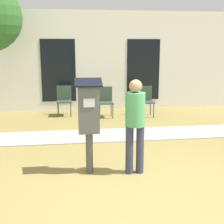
# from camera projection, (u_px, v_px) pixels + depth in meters

# --- Properties ---
(ground_plane) EXTENTS (40.00, 40.00, 0.00)m
(ground_plane) POSITION_uv_depth(u_px,v_px,m) (149.00, 201.00, 4.30)
(ground_plane) COLOR olive
(sidewalk) EXTENTS (12.00, 1.10, 0.02)m
(sidewalk) POSITION_uv_depth(u_px,v_px,m) (115.00, 135.00, 7.45)
(sidewalk) COLOR #A3A099
(sidewalk) RESTS_ON ground
(building_facade) EXTENTS (10.00, 0.26, 3.20)m
(building_facade) POSITION_uv_depth(u_px,v_px,m) (101.00, 61.00, 10.29)
(building_facade) COLOR white
(building_facade) RESTS_ON ground
(parking_meter) EXTENTS (0.44, 0.31, 1.59)m
(parking_meter) POSITION_uv_depth(u_px,v_px,m) (89.00, 114.00, 5.08)
(parking_meter) COLOR #4C4C4C
(parking_meter) RESTS_ON ground
(person_standing) EXTENTS (0.32, 0.32, 1.58)m
(person_standing) POSITION_uv_depth(u_px,v_px,m) (135.00, 119.00, 5.08)
(person_standing) COLOR #333851
(person_standing) RESTS_ON ground
(outdoor_chair_left) EXTENTS (0.44, 0.44, 0.90)m
(outdoor_chair_left) POSITION_uv_depth(u_px,v_px,m) (64.00, 98.00, 9.47)
(outdoor_chair_left) COLOR #334738
(outdoor_chair_left) RESTS_ON ground
(outdoor_chair_middle) EXTENTS (0.44, 0.44, 0.90)m
(outdoor_chair_middle) POSITION_uv_depth(u_px,v_px,m) (105.00, 99.00, 9.28)
(outdoor_chair_middle) COLOR #334738
(outdoor_chair_middle) RESTS_ON ground
(outdoor_chair_right) EXTENTS (0.44, 0.44, 0.90)m
(outdoor_chair_right) POSITION_uv_depth(u_px,v_px,m) (145.00, 99.00, 9.39)
(outdoor_chair_right) COLOR #334738
(outdoor_chair_right) RESTS_ON ground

